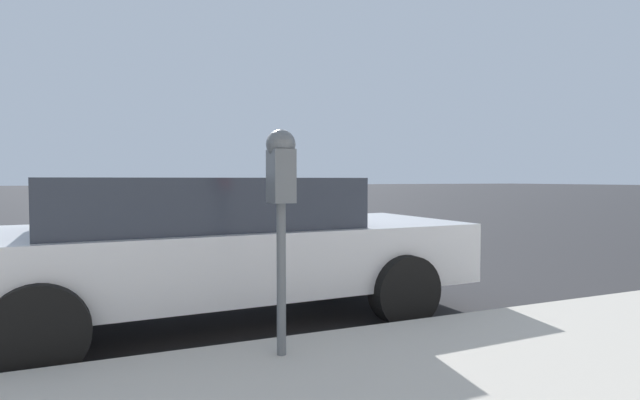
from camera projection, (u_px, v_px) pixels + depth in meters
The scene contains 3 objects.
ground_plane at pixel (207, 296), 5.57m from camera, with size 220.00×220.00×0.00m, color #2B2B2D.
parking_meter at pixel (281, 184), 3.18m from camera, with size 0.21×0.19×1.45m.
car_silver at pixel (217, 244), 4.59m from camera, with size 2.10×4.65×1.32m.
Camera 1 is at (-5.58, 0.99, 1.31)m, focal length 28.00 mm.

